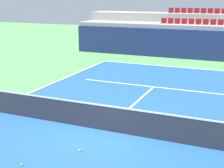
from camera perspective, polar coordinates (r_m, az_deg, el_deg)
name	(u,v)px	position (r m, az deg, el deg)	size (l,w,h in m)	color
ground_plane	(104,131)	(11.85, -1.36, -8.22)	(80.00, 80.00, 0.00)	#4C8C4C
court_surface	(104,130)	(11.85, -1.36, -8.20)	(11.00, 24.00, 0.01)	#1E4C99
baseline_far	(176,67)	(22.79, 11.25, 2.96)	(11.00, 0.10, 0.00)	white
service_line_far	(154,87)	(17.54, 7.37, -0.50)	(8.26, 0.10, 0.00)	white
centre_service_line	(134,104)	(14.62, 3.87, -3.60)	(0.10, 6.40, 0.00)	white
back_wall	(187,44)	(25.91, 13.01, 6.81)	(18.93, 0.30, 2.26)	navy
stands_tier_lower	(190,40)	(27.21, 13.56, 7.50)	(18.93, 2.40, 2.58)	#9E9E99
stands_tier_upper	(195,33)	(29.52, 14.43, 8.75)	(18.93, 2.40, 3.34)	#9E9E99
seating_row_lower	(191,23)	(27.16, 13.78, 10.48)	(4.96, 0.44, 0.44)	maroon
seating_row_upper	(197,12)	(29.48, 14.70, 12.22)	(4.96, 0.44, 0.44)	maroon
tennis_net	(104,117)	(11.66, -1.37, -5.92)	(11.08, 0.08, 1.07)	black
tennis_ball_1	(21,165)	(9.88, -15.68, -13.56)	(0.07, 0.07, 0.07)	#CCE033
tennis_ball_2	(80,151)	(10.36, -5.73, -11.62)	(0.07, 0.07, 0.07)	#CCE033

